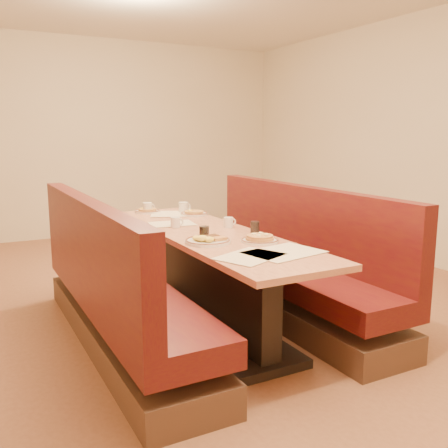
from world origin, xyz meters
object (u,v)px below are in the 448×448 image
coffee_mug_c (184,207)px  eggs_plate (208,240)px  soda_tumbler_mid (255,227)px  coffee_mug_a (229,222)px  soda_tumbler_near (204,233)px  booth_left (115,296)px  coffee_mug_b (176,222)px  booth_right (288,270)px  pancake_plate (260,239)px  coffee_mug_d (148,207)px  diner_table (209,280)px

coffee_mug_c → eggs_plate: bearing=-114.9°
coffee_mug_c → soda_tumbler_mid: bearing=-94.8°
coffee_mug_a → soda_tumbler_near: bearing=-142.1°
booth_left → soda_tumbler_near: booth_left is taller
coffee_mug_b → soda_tumbler_near: bearing=-85.9°
coffee_mug_a → coffee_mug_c: bearing=87.9°
eggs_plate → soda_tumbler_mid: (0.46, 0.13, 0.03)m
coffee_mug_b → booth_right: bearing=-14.1°
pancake_plate → soda_tumbler_near: 0.39m
booth_right → coffee_mug_b: bearing=162.1°
eggs_plate → soda_tumbler_near: (0.03, 0.11, 0.03)m
booth_left → coffee_mug_c: bearing=45.3°
booth_left → soda_tumbler_mid: size_ratio=27.87×
booth_left → coffee_mug_b: (0.58, 0.28, 0.43)m
pancake_plate → coffee_mug_a: coffee_mug_a is taller
coffee_mug_d → soda_tumbler_mid: bearing=-86.3°
coffee_mug_d → soda_tumbler_near: size_ratio=1.30×
diner_table → soda_tumbler_mid: soda_tumbler_mid is taller
pancake_plate → coffee_mug_d: bearing=98.7°
booth_left → soda_tumbler_mid: bearing=-11.3°
coffee_mug_c → pancake_plate: bearing=-100.6°
soda_tumbler_near → booth_left: bearing=159.1°
diner_table → coffee_mug_d: bearing=94.7°
coffee_mug_a → coffee_mug_b: same height
coffee_mug_a → coffee_mug_b: 0.42m
eggs_plate → coffee_mug_c: (0.39, 1.29, 0.03)m
coffee_mug_c → booth_left: bearing=-143.0°
diner_table → pancake_plate: pancake_plate is taller
coffee_mug_a → coffee_mug_b: size_ratio=1.01×
coffee_mug_a → coffee_mug_d: bearing=104.3°
coffee_mug_b → diner_table: bearing=-58.6°
pancake_plate → soda_tumbler_near: bearing=139.5°
coffee_mug_c → soda_tumbler_near: 1.23m
pancake_plate → coffee_mug_b: coffee_mug_b is taller
coffee_mug_b → soda_tumbler_near: soda_tumbler_near is taller
soda_tumbler_near → soda_tumbler_mid: soda_tumbler_near is taller
eggs_plate → coffee_mug_d: coffee_mug_d is taller
coffee_mug_c → coffee_mug_d: (-0.30, 0.15, -0.00)m
diner_table → coffee_mug_c: 1.06m
booth_left → coffee_mug_d: 1.35m
diner_table → coffee_mug_a: (0.22, 0.09, 0.42)m
pancake_plate → coffee_mug_b: bearing=111.5°
pancake_plate → coffee_mug_c: (0.06, 1.43, 0.03)m
booth_left → coffee_mug_b: booth_left is taller
soda_tumbler_mid → pancake_plate: bearing=-115.2°
booth_right → booth_left: bearing=180.0°
booth_left → soda_tumbler_near: 0.76m
booth_left → eggs_plate: 0.77m
diner_table → soda_tumbler_near: (-0.15, -0.22, 0.42)m
booth_right → eggs_plate: size_ratio=8.06×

